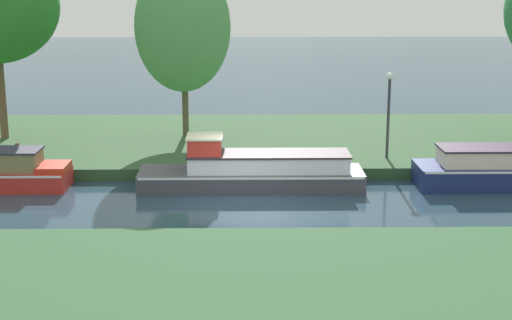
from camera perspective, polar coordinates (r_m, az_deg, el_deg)
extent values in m
plane|color=#273E4E|center=(23.48, -0.80, -2.83)|extent=(120.00, 120.00, 0.00)
cube|color=#305230|center=(30.21, -0.82, 1.32)|extent=(72.00, 10.00, 0.40)
cube|color=#43424C|center=(24.56, -0.37, -1.40)|extent=(7.12, 1.80, 0.57)
cube|color=white|center=(24.50, -0.37, -0.84)|extent=(6.98, 1.83, 0.07)
cube|color=white|center=(24.44, 0.92, -0.17)|extent=(5.06, 1.37, 0.51)
cube|color=#35282D|center=(24.37, 0.92, 0.47)|extent=(5.16, 1.44, 0.06)
cube|color=red|center=(24.33, -3.82, 1.04)|extent=(1.03, 1.15, 0.57)
cube|color=beige|center=(24.27, -3.83, 1.76)|extent=(1.13, 1.22, 0.06)
cube|color=navy|center=(25.98, 18.38, -1.09)|extent=(6.10, 1.75, 0.72)
cube|color=white|center=(25.91, 18.43, -0.41)|extent=(5.97, 1.78, 0.07)
cube|color=beige|center=(25.76, 18.00, 0.24)|extent=(4.16, 1.33, 0.52)
cube|color=#332436|center=(25.70, 18.04, 0.87)|extent=(4.26, 1.40, 0.06)
cube|color=red|center=(25.73, -18.20, -1.35)|extent=(4.13, 1.50, 0.61)
cube|color=white|center=(25.66, -18.24, -0.79)|extent=(4.05, 1.53, 0.07)
cube|color=red|center=(25.20, -14.77, -0.50)|extent=(0.91, 1.26, 0.18)
cylinder|color=brown|center=(31.27, -18.35, 5.06)|extent=(0.31, 0.31, 3.91)
cylinder|color=brown|center=(30.49, -5.27, 4.56)|extent=(0.25, 0.25, 2.93)
ellipsoid|color=#519751|center=(29.68, -5.46, 9.79)|extent=(3.65, 3.28, 4.94)
cylinder|color=#333338|center=(26.96, 9.77, 3.01)|extent=(0.10, 0.10, 2.74)
sphere|color=white|center=(26.73, 9.90, 6.15)|extent=(0.24, 0.24, 0.24)
cylinder|color=#463E2C|center=(27.00, -17.22, 0.44)|extent=(0.15, 0.15, 0.74)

